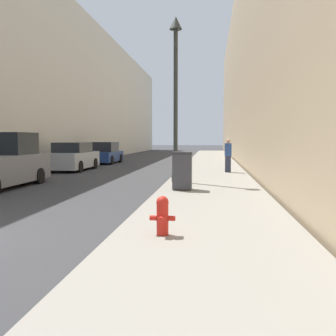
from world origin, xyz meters
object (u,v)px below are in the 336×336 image
fire_hydrant (162,215)px  parked_sedan_near (73,157)px  trash_bin (182,170)px  parked_sedan_far (105,154)px  lamppost (176,80)px  pedestrian_on_sidewalk (228,156)px

fire_hydrant → parked_sedan_near: bearing=116.4°
trash_bin → parked_sedan_far: (-6.90, 14.75, -0.06)m
fire_hydrant → parked_sedan_near: size_ratio=0.16×
lamppost → parked_sedan_far: size_ratio=1.46×
trash_bin → pedestrian_on_sidewalk: 6.95m
pedestrian_on_sidewalk → fire_hydrant: bearing=-97.6°
fire_hydrant → parked_sedan_far: 21.78m
fire_hydrant → pedestrian_on_sidewalk: (1.67, 12.59, 0.48)m
parked_sedan_far → trash_bin: bearing=-64.9°
fire_hydrant → pedestrian_on_sidewalk: pedestrian_on_sidewalk is taller
lamppost → trash_bin: bearing=-79.0°
parked_sedan_near → pedestrian_on_sidewalk: 8.95m
fire_hydrant → pedestrian_on_sidewalk: size_ratio=0.41×
parked_sedan_far → pedestrian_on_sidewalk: pedestrian_on_sidewalk is taller
trash_bin → parked_sedan_far: 16.28m
parked_sedan_far → fire_hydrant: bearing=-71.2°
fire_hydrant → parked_sedan_far: size_ratio=0.16×
trash_bin → lamppost: (-0.45, 2.30, 3.29)m
parked_sedan_near → parked_sedan_far: 6.28m
trash_bin → parked_sedan_near: size_ratio=0.29×
parked_sedan_far → lamppost: bearing=-62.6°
lamppost → fire_hydrant: bearing=-86.1°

